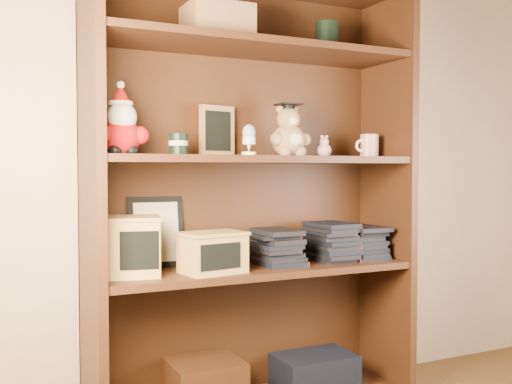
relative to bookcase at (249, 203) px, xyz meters
The scene contains 16 objects.
bookcase is the anchor object (origin of this frame).
shelf_lower 0.25m from the bookcase, 87.06° to the right, with size 1.14×0.33×0.02m.
shelf_upper 0.17m from the bookcase, 87.06° to the right, with size 1.14×0.33×0.02m.
santa_plush 0.55m from the bookcase, behind, with size 0.17×0.13×0.25m.
teachers_tin 0.36m from the bookcase, behind, with size 0.07×0.07×0.07m.
chalkboard_plaque 0.29m from the bookcase, 147.91° to the left, with size 0.15×0.09×0.19m.
egg_cup 0.27m from the bookcase, 115.74° to the right, with size 0.05×0.05×0.11m.
grad_teddy_bear 0.29m from the bookcase, 22.63° to the right, with size 0.17×0.14×0.20m.
pink_figurine 0.36m from the bookcase, ahead, with size 0.05×0.05×0.09m.
teacher_mug 0.55m from the bookcase, ahead, with size 0.10×0.07×0.09m.
certificate_frame 0.36m from the bookcase, 165.13° to the left, with size 0.20×0.05×0.25m.
treats_box 0.47m from the bookcase, behind, with size 0.21×0.21×0.20m.
pencils_box 0.27m from the bookcase, 148.78° to the right, with size 0.23×0.18×0.14m.
book_stack_left 0.19m from the bookcase, 32.24° to the right, with size 0.14×0.20×0.13m.
book_stack_mid 0.36m from the bookcase, ahead, with size 0.14×0.20×0.14m.
book_stack_right 0.49m from the bookcase, ahead, with size 0.14×0.20×0.13m.
Camera 1 is at (-1.01, -0.65, 0.90)m, focal length 42.00 mm.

